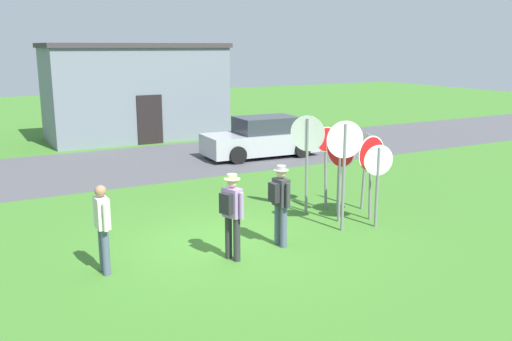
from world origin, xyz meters
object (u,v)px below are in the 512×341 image
stop_sign_low_front (344,155)px  stop_sign_center_cluster (326,154)px  stop_sign_tallest (307,146)px  person_in_blue (103,224)px  person_in_teal (280,200)px  parked_car_on_street (262,138)px  stop_sign_rear_right (378,172)px  person_with_sunhat (232,211)px  stop_sign_nearest (339,162)px  stop_sign_leaning_right (365,159)px  stop_sign_rear_left (371,163)px  stop_sign_far_back (340,160)px

stop_sign_low_front → stop_sign_center_cluster: 1.77m
stop_sign_tallest → person_in_blue: stop_sign_tallest is taller
stop_sign_center_cluster → person_in_teal: stop_sign_center_cluster is taller
parked_car_on_street → stop_sign_rear_right: stop_sign_rear_right is taller
stop_sign_rear_right → person_in_teal: stop_sign_rear_right is taller
stop_sign_tallest → parked_car_on_street: bearing=69.4°
person_with_sunhat → stop_sign_center_cluster: bearing=28.5°
stop_sign_nearest → stop_sign_leaning_right: stop_sign_nearest is taller
stop_sign_low_front → stop_sign_rear_left: bearing=18.2°
stop_sign_tallest → person_in_teal: 2.53m
stop_sign_center_cluster → stop_sign_leaning_right: stop_sign_center_cluster is taller
stop_sign_nearest → stop_sign_center_cluster: (0.06, 0.63, 0.08)m
stop_sign_tallest → stop_sign_low_front: stop_sign_low_front is taller
stop_sign_tallest → stop_sign_low_front: size_ratio=0.98×
person_in_blue → stop_sign_center_cluster: bearing=13.4°
stop_sign_center_cluster → stop_sign_leaning_right: 1.00m
person_in_blue → stop_sign_far_back: bearing=4.0°
stop_sign_rear_right → person_in_teal: bearing=-179.7°
person_in_teal → person_with_sunhat: bearing=-170.1°
stop_sign_nearest → person_in_blue: stop_sign_nearest is taller
stop_sign_far_back → stop_sign_nearest: bearing=54.5°
stop_sign_leaning_right → stop_sign_center_cluster: bearing=151.4°
parked_car_on_street → stop_sign_tallest: 7.52m
stop_sign_nearest → person_with_sunhat: bearing=-159.4°
stop_sign_nearest → stop_sign_far_back: stop_sign_far_back is taller
stop_sign_nearest → stop_sign_far_back: bearing=-125.5°
stop_sign_rear_left → stop_sign_leaning_right: stop_sign_rear_left is taller
stop_sign_leaning_right → person_in_teal: bearing=-158.6°
person_in_teal → stop_sign_leaning_right: bearing=21.4°
parked_car_on_street → person_with_sunhat: 10.48m
stop_sign_rear_left → stop_sign_leaning_right: (0.45, 0.77, -0.09)m
stop_sign_leaning_right → parked_car_on_street: bearing=81.6°
stop_sign_center_cluster → stop_sign_rear_right: stop_sign_center_cluster is taller
stop_sign_low_front → stop_sign_far_back: (0.32, 0.56, -0.23)m
stop_sign_rear_right → stop_sign_far_back: stop_sign_far_back is taller
stop_sign_nearest → stop_sign_leaning_right: 0.94m
stop_sign_rear_left → stop_sign_leaning_right: size_ratio=1.04×
stop_sign_center_cluster → stop_sign_far_back: bearing=-108.6°
parked_car_on_street → stop_sign_tallest: stop_sign_tallest is taller
stop_sign_tallest → stop_sign_center_cluster: stop_sign_tallest is taller
stop_sign_tallest → stop_sign_nearest: size_ratio=1.24×
stop_sign_tallest → stop_sign_center_cluster: 0.73m
parked_car_on_street → person_with_sunhat: size_ratio=2.52×
stop_sign_low_front → person_in_blue: 5.42m
stop_sign_center_cluster → stop_sign_rear_right: (0.19, -1.76, -0.12)m
stop_sign_center_cluster → person_in_blue: (-6.02, -1.43, -0.48)m
parked_car_on_street → stop_sign_leaning_right: size_ratio=2.21×
person_in_teal → person_with_sunhat: size_ratio=1.00×
parked_car_on_street → person_in_blue: person_in_blue is taller
person_with_sunhat → stop_sign_rear_left: bearing=10.3°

